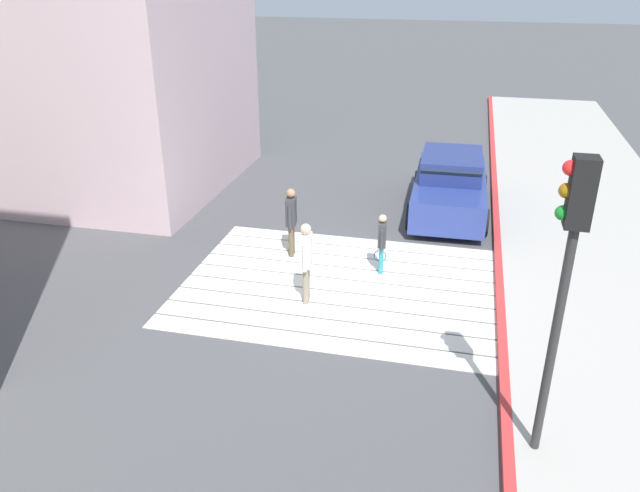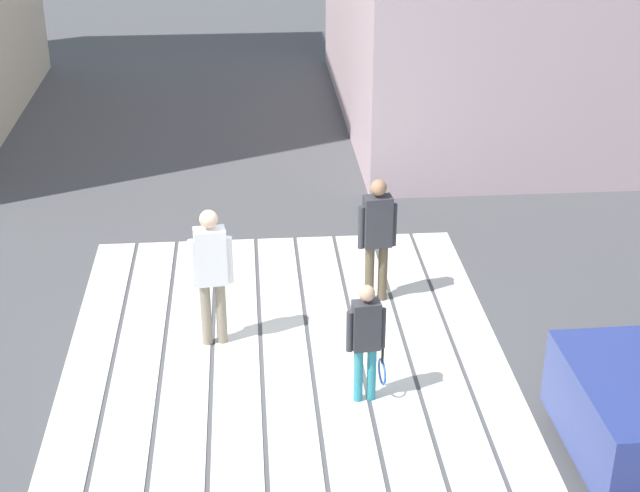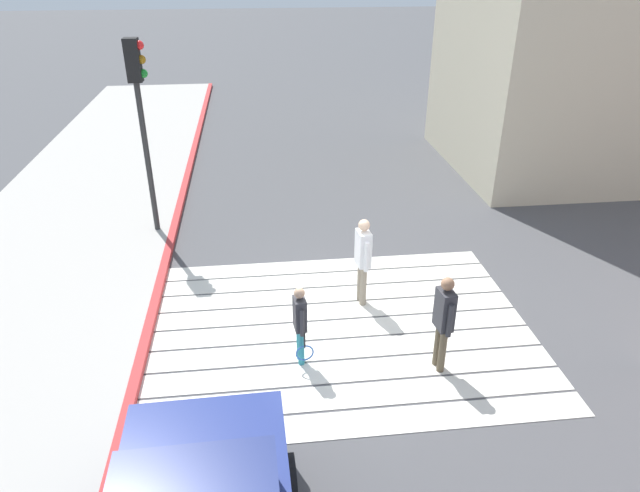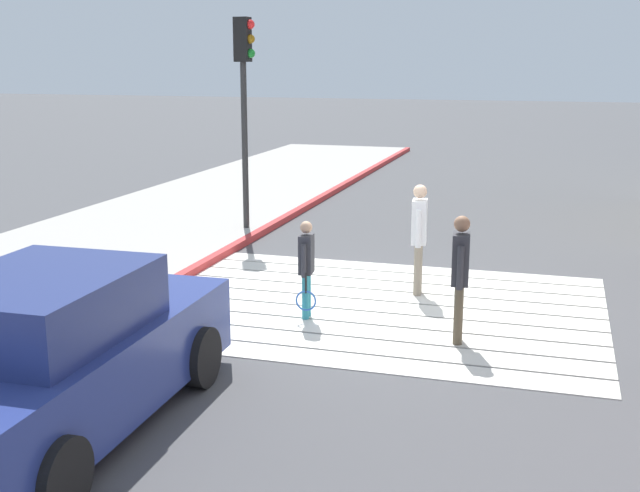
{
  "view_description": "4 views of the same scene",
  "coord_description": "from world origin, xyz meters",
  "px_view_note": "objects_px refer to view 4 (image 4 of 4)",
  "views": [
    {
      "loc": [
        -2.26,
        11.3,
        6.25
      ],
      "look_at": [
        0.34,
        0.26,
        0.99
      ],
      "focal_mm": 35.26,
      "sensor_mm": 36.0,
      "label": 1
    },
    {
      "loc": [
        -9.05,
        0.35,
        5.87
      ],
      "look_at": [
        0.32,
        -0.4,
        1.28
      ],
      "focal_mm": 54.2,
      "sensor_mm": 36.0,
      "label": 2
    },
    {
      "loc": [
        -1.29,
        -7.89,
        5.77
      ],
      "look_at": [
        -0.29,
        0.66,
        1.28
      ],
      "focal_mm": 32.03,
      "sensor_mm": 36.0,
      "label": 3
    },
    {
      "loc": [
        2.44,
        -10.82,
        3.46
      ],
      "look_at": [
        -0.68,
        -0.4,
        0.93
      ],
      "focal_mm": 45.37,
      "sensor_mm": 36.0,
      "label": 4
    }
  ],
  "objects_px": {
    "pedestrian_adult_trailing": "(419,231)",
    "pedestrian_child_with_racket": "(306,264)",
    "car_parked_near_curb": "(53,358)",
    "pedestrian_adult_lead": "(460,270)",
    "traffic_light_corner": "(244,81)"
  },
  "relations": [
    {
      "from": "pedestrian_adult_lead",
      "to": "pedestrian_adult_trailing",
      "type": "bearing_deg",
      "value": 113.35
    },
    {
      "from": "traffic_light_corner",
      "to": "pedestrian_adult_trailing",
      "type": "xyz_separation_m",
      "value": [
        4.07,
        -3.35,
        -2.07
      ]
    },
    {
      "from": "pedestrian_adult_trailing",
      "to": "car_parked_near_curb",
      "type": "bearing_deg",
      "value": -114.33
    },
    {
      "from": "traffic_light_corner",
      "to": "pedestrian_adult_trailing",
      "type": "bearing_deg",
      "value": -39.41
    },
    {
      "from": "car_parked_near_curb",
      "to": "pedestrian_child_with_racket",
      "type": "bearing_deg",
      "value": 72.48
    },
    {
      "from": "car_parked_near_curb",
      "to": "pedestrian_adult_trailing",
      "type": "distance_m",
      "value": 6.05
    },
    {
      "from": "pedestrian_adult_lead",
      "to": "pedestrian_child_with_racket",
      "type": "height_order",
      "value": "pedestrian_adult_lead"
    },
    {
      "from": "car_parked_near_curb",
      "to": "pedestrian_child_with_racket",
      "type": "height_order",
      "value": "car_parked_near_curb"
    },
    {
      "from": "car_parked_near_curb",
      "to": "pedestrian_adult_lead",
      "type": "height_order",
      "value": "pedestrian_adult_lead"
    },
    {
      "from": "pedestrian_adult_trailing",
      "to": "pedestrian_child_with_racket",
      "type": "bearing_deg",
      "value": -128.35
    },
    {
      "from": "traffic_light_corner",
      "to": "pedestrian_adult_lead",
      "type": "distance_m",
      "value": 7.54
    },
    {
      "from": "pedestrian_child_with_racket",
      "to": "car_parked_near_curb",
      "type": "bearing_deg",
      "value": -107.52
    },
    {
      "from": "car_parked_near_curb",
      "to": "traffic_light_corner",
      "type": "bearing_deg",
      "value": 100.11
    },
    {
      "from": "car_parked_near_curb",
      "to": "pedestrian_adult_lead",
      "type": "distance_m",
      "value": 4.87
    },
    {
      "from": "traffic_light_corner",
      "to": "pedestrian_child_with_racket",
      "type": "distance_m",
      "value": 6.11
    }
  ]
}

